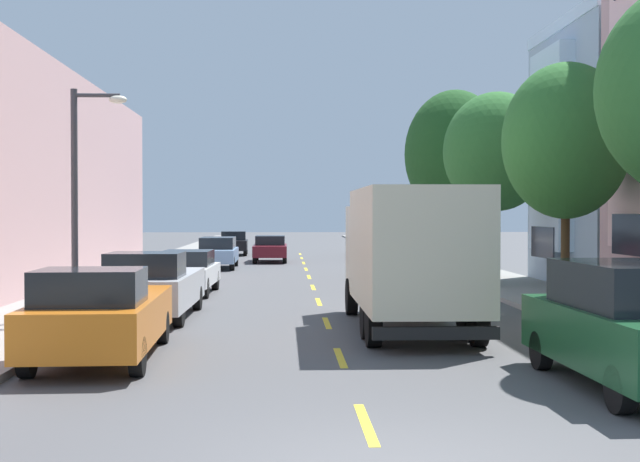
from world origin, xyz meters
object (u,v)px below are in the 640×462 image
(parked_suv_forest, at_px, (631,324))
(parked_wagon_sky, at_px, (218,252))
(parked_pickup_orange, at_px, (101,315))
(parked_pickup_navy, at_px, (378,245))
(parked_hatchback_red, at_px, (418,259))
(delivery_box_truck, at_px, (409,250))
(parked_hatchback_charcoal, at_px, (368,243))
(parked_pickup_silver, at_px, (152,286))
(street_tree_farthest, at_px, (455,154))
(street_tree_second, at_px, (566,141))
(parked_sedan_white, at_px, (187,271))
(street_tree_third, at_px, (497,152))
(street_lamp, at_px, (82,183))
(parked_hatchback_black, at_px, (234,243))
(moving_burgundy_sedan, at_px, (270,248))

(parked_suv_forest, height_order, parked_wagon_sky, parked_suv_forest)
(parked_pickup_orange, bearing_deg, parked_wagon_sky, 89.74)
(parked_pickup_navy, bearing_deg, parked_hatchback_red, -89.75)
(delivery_box_truck, relative_size, parked_hatchback_charcoal, 1.88)
(delivery_box_truck, xyz_separation_m, parked_pickup_silver, (-6.17, 2.40, -1.02))
(street_tree_farthest, bearing_deg, parked_wagon_sky, 156.85)
(street_tree_second, xyz_separation_m, parked_hatchback_charcoal, (-2.06, 32.67, -3.83))
(parked_pickup_silver, xyz_separation_m, parked_pickup_navy, (8.79, 27.90, 0.00))
(parked_sedan_white, distance_m, parked_hatchback_charcoal, 27.86)
(street_tree_third, bearing_deg, parked_hatchback_charcoal, 94.64)
(parked_hatchback_charcoal, height_order, parked_pickup_orange, parked_pickup_orange)
(street_tree_farthest, bearing_deg, parked_pickup_navy, 98.94)
(street_tree_second, xyz_separation_m, parked_hatchback_red, (-1.92, 12.87, -3.83))
(street_tree_second, relative_size, street_lamp, 1.18)
(street_tree_third, xyz_separation_m, parked_suv_forest, (-2.13, -16.90, -3.84))
(street_lamp, relative_size, parked_wagon_sky, 1.18)
(street_tree_third, distance_m, parked_sedan_white, 11.49)
(parked_pickup_silver, bearing_deg, street_tree_farthest, 54.84)
(street_tree_farthest, relative_size, street_lamp, 1.43)
(parked_wagon_sky, relative_size, parked_hatchback_black, 1.16)
(parked_pickup_silver, bearing_deg, parked_hatchback_red, 56.56)
(street_tree_third, height_order, delivery_box_truck, street_tree_third)
(parked_wagon_sky, height_order, parked_pickup_navy, parked_pickup_navy)
(delivery_box_truck, height_order, parked_hatchback_black, delivery_box_truck)
(parked_hatchback_charcoal, xyz_separation_m, parked_hatchback_black, (-8.61, -0.21, 0.00))
(parked_suv_forest, distance_m, parked_hatchback_charcoal, 42.20)
(parked_pickup_silver, bearing_deg, street_tree_second, 2.89)
(parked_hatchback_red, bearing_deg, street_tree_third, -70.74)
(street_tree_farthest, relative_size, moving_burgundy_sedan, 1.76)
(street_lamp, distance_m, parked_hatchback_charcoal, 35.72)
(parked_hatchback_red, bearing_deg, parked_pickup_silver, -123.44)
(parked_sedan_white, bearing_deg, parked_pickup_orange, -90.48)
(street_tree_second, distance_m, street_tree_third, 7.38)
(parked_sedan_white, distance_m, parked_wagon_sky, 13.13)
(parked_suv_forest, height_order, parked_pickup_orange, parked_suv_forest)
(parked_hatchback_red, height_order, parked_pickup_orange, parked_pickup_orange)
(street_tree_farthest, height_order, parked_suv_forest, street_tree_farthest)
(parked_sedan_white, distance_m, parked_pickup_orange, 12.85)
(street_tree_farthest, relative_size, parked_hatchback_red, 1.97)
(street_lamp, height_order, parked_hatchback_red, street_lamp)
(delivery_box_truck, bearing_deg, parked_suv_forest, -69.41)
(street_tree_farthest, bearing_deg, parked_sedan_white, -141.23)
(parked_hatchback_charcoal, height_order, parked_pickup_silver, parked_pickup_silver)
(parked_suv_forest, bearing_deg, delivery_box_truck, 110.59)
(street_tree_third, xyz_separation_m, parked_wagon_sky, (-10.66, 11.94, -4.02))
(street_tree_third, bearing_deg, parked_suv_forest, -97.18)
(moving_burgundy_sedan, bearing_deg, parked_hatchback_charcoal, 52.72)
(parked_sedan_white, bearing_deg, parked_pickup_navy, 67.69)
(parked_hatchback_black, bearing_deg, parked_wagon_sky, -90.02)
(street_tree_farthest, distance_m, parked_hatchback_red, 5.23)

